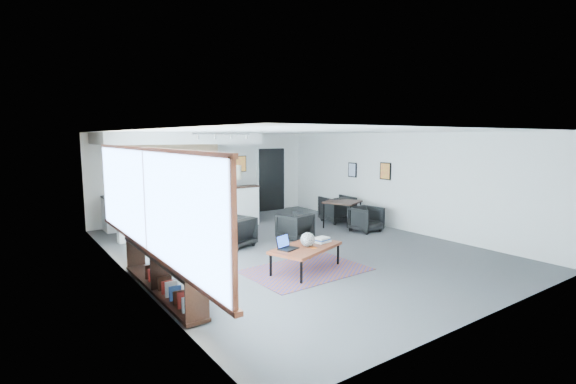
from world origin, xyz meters
TOP-DOWN VIEW (x-y plane):
  - room at (0.00, 0.00)m, footprint 7.02×9.02m
  - window at (-3.46, -0.90)m, footprint 0.10×5.95m
  - console at (-3.30, -1.05)m, footprint 0.35×3.00m
  - kitchenette at (-1.20, 3.71)m, footprint 4.20×1.96m
  - doorway at (2.30, 4.42)m, footprint 1.10×0.12m
  - track_light at (-0.59, 2.20)m, footprint 1.60×0.07m
  - wall_art_lower at (3.47, 0.40)m, footprint 0.03×0.38m
  - wall_art_upper at (3.47, 1.70)m, footprint 0.03×0.34m
  - kilim_rug at (-0.72, -1.45)m, footprint 2.24×1.56m
  - coffee_table at (-0.72, -1.45)m, footprint 1.60×1.20m
  - laptop at (-1.13, -1.38)m, footprint 0.43×0.39m
  - ceramic_pot at (-0.71, -1.49)m, footprint 0.27×0.27m
  - book_stack at (-0.28, -1.38)m, footprint 0.36×0.31m
  - coaster at (-0.67, -1.62)m, footprint 0.13×0.13m
  - armchair_left at (-0.99, 0.85)m, footprint 0.91×0.88m
  - armchair_right at (0.52, 0.60)m, footprint 0.84×0.80m
  - floor_lamp at (-0.63, 1.68)m, footprint 0.60×0.60m
  - dining_table at (2.42, 0.97)m, footprint 1.15×1.15m
  - dining_chair_near at (2.58, 0.22)m, footprint 0.64×0.61m
  - dining_chair_far at (2.79, 1.61)m, footprint 0.76×0.72m
  - microwave at (-0.36, 4.15)m, footprint 0.59×0.35m

SIDE VIEW (x-z plane):
  - kilim_rug at x=-0.72m, z-range 0.00..0.01m
  - dining_chair_near at x=2.58m, z-range 0.00..0.62m
  - console at x=-3.30m, z-range -0.07..0.73m
  - armchair_right at x=0.52m, z-range 0.00..0.72m
  - dining_chair_far at x=2.79m, z-range 0.00..0.72m
  - armchair_left at x=-0.99m, z-range 0.00..0.75m
  - coffee_table at x=-0.72m, z-range 0.20..0.66m
  - coaster at x=-0.67m, z-range 0.46..0.47m
  - book_stack at x=-0.28m, z-range 0.46..0.56m
  - laptop at x=-1.13m, z-range 0.41..0.66m
  - ceramic_pot at x=-0.71m, z-range 0.46..0.73m
  - dining_table at x=2.42m, z-range 0.30..1.03m
  - doorway at x=2.30m, z-range 0.00..2.15m
  - microwave at x=-0.36m, z-range 0.93..1.32m
  - room at x=0.00m, z-range -0.01..2.61m
  - kitchenette at x=-1.20m, z-range 0.08..2.68m
  - window at x=-3.46m, z-range 0.63..2.29m
  - wall_art_upper at x=3.47m, z-range 1.28..1.72m
  - wall_art_lower at x=3.47m, z-range 1.31..1.79m
  - floor_lamp at x=-0.63m, z-range 0.66..2.45m
  - track_light at x=-0.59m, z-range 2.45..2.60m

